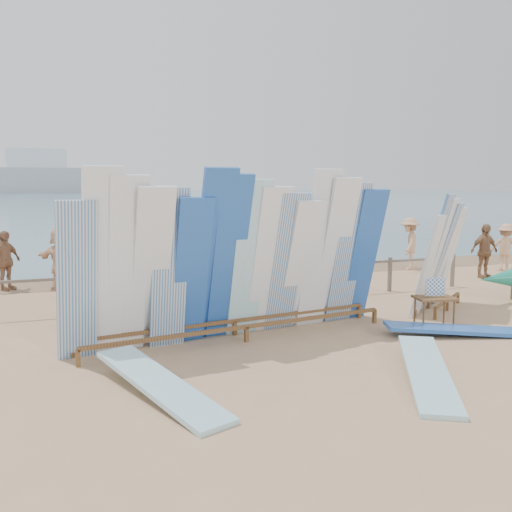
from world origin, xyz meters
name	(u,v)px	position (x,y,z in m)	size (l,w,h in m)	color
ground	(295,335)	(0.00, 0.00, 0.00)	(160.00, 160.00, 0.00)	tan
ocean	(83,196)	(0.00, 128.00, 0.00)	(320.00, 240.00, 0.02)	slate
wet_sand_strip	(203,275)	(0.00, 7.20, 0.00)	(40.00, 2.60, 0.01)	#826449
distant_ship	(38,176)	(-12.00, 180.00, 5.31)	(45.00, 8.00, 14.00)	#999EA3
fence	(245,276)	(0.00, 3.00, 0.63)	(12.08, 0.08, 0.90)	#706254
main_surfboard_rack	(240,263)	(-1.04, 0.10, 1.39)	(6.25, 1.59, 3.08)	brown
side_surfboard_rack	(440,258)	(3.83, 0.81, 1.16)	(2.16, 1.81, 2.60)	brown
vendor_table	(434,311)	(2.75, -0.46, 0.33)	(0.84, 0.66, 1.00)	brown
flat_board_b	(427,381)	(0.84, -2.83, 0.00)	(0.56, 2.70, 0.07)	#89CADC
flat_board_a	(160,396)	(-2.87, -2.15, 0.00)	(0.56, 2.70, 0.07)	#89CADC
flat_board_d	(458,335)	(2.85, -1.05, 0.00)	(0.56, 2.70, 0.07)	#2357B2
beach_chair_left	(228,287)	(-0.22, 3.70, 0.25)	(0.57, 0.59, 0.86)	#AE2912
beach_chair_right	(294,280)	(1.78, 4.19, 0.24)	(0.53, 0.56, 0.83)	#AE2912
stroller	(332,276)	(2.63, 3.60, 0.38)	(0.53, 0.73, 0.96)	#AE2912
beachgoer_extra_0	(505,247)	(9.45, 4.71, 0.77)	(0.99, 0.41, 1.54)	tan
beachgoer_3	(148,253)	(-1.83, 6.26, 0.87)	(1.13, 0.47, 1.75)	tan
beachgoer_6	(310,255)	(2.53, 4.77, 0.80)	(0.78, 0.37, 1.59)	tan
beachgoer_extra_1	(5,261)	(-5.53, 6.44, 0.79)	(0.93, 0.40, 1.59)	#8C6042
beachgoer_9	(409,244)	(6.66, 5.96, 0.86)	(1.11, 0.46, 1.72)	tan
beachgoer_5	(228,248)	(0.64, 6.59, 0.89)	(1.66, 0.54, 1.79)	beige
beachgoer_4	(163,260)	(-1.64, 4.78, 0.85)	(1.00, 0.43, 1.70)	#8C6042
beachgoer_1	(81,259)	(-3.63, 5.49, 0.89)	(0.65, 0.36, 1.78)	#8C6042
beachgoer_10	(484,251)	(7.82, 3.85, 0.81)	(0.95, 0.41, 1.63)	#8C6042
beachgoer_11	(60,259)	(-4.15, 5.92, 0.84)	(1.56, 0.50, 1.68)	beige
beachgoer_7	(300,248)	(2.99, 6.52, 0.81)	(0.59, 0.32, 1.62)	#8C6042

